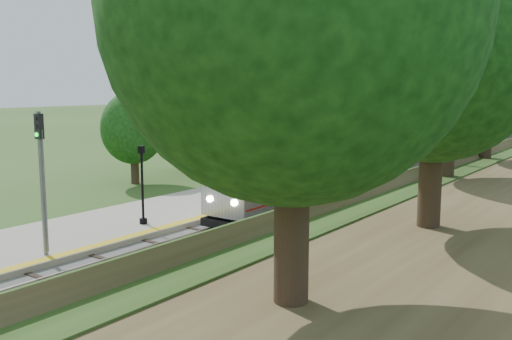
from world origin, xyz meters
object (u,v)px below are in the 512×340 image
Objects in this scene: signal_gantry at (503,109)px; signal_platform at (41,168)px; lamppost_far at (142,189)px; signal_farside at (426,147)px; station_building at (236,122)px.

signal_platform is (-5.37, -51.56, -0.76)m from signal_gantry.
lamppost_far is 0.67× the size of signal_platform.
signal_gantry is 1.38× the size of signal_farside.
signal_gantry reaches higher than lamppost_far.
lamppost_far is (10.31, -20.47, -1.93)m from station_building.
signal_gantry is 32.90m from signal_farside.
lamppost_far is 16.25m from signal_farside.
lamppost_far is (-6.16, -45.46, -2.66)m from signal_gantry.
lamppost_far is at bearing -63.27° from station_building.
station_building is at bearing -123.38° from signal_gantry.
signal_farside is at bearing 64.28° from signal_platform.
signal_gantry is at bearing 56.62° from station_building.
signal_gantry is at bearing 96.51° from signal_farside.
station_building is 29.94m from signal_gantry.
lamppost_far is at bearing 97.39° from signal_platform.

